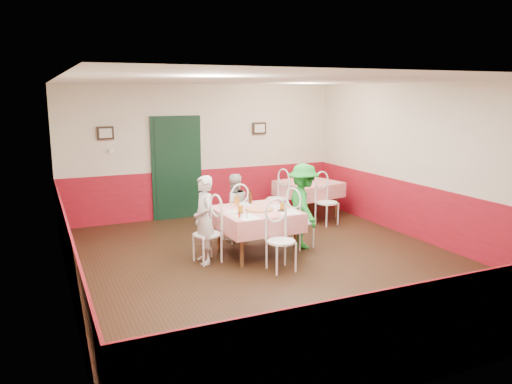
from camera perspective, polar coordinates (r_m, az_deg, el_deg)
name	(u,v)px	position (r m, az deg, el deg)	size (l,w,h in m)	color
floor	(275,264)	(7.87, 2.16, -8.19)	(7.00, 7.00, 0.00)	black
ceiling	(276,80)	(7.43, 2.33, 12.63)	(7.00, 7.00, 0.00)	white
back_wall	(203,151)	(10.74, -6.07, 4.68)	(6.00, 0.10, 2.80)	beige
front_wall	(452,235)	(4.72, 21.46, -4.55)	(6.00, 0.10, 2.80)	beige
left_wall	(63,191)	(6.77, -21.17, 0.10)	(0.10, 7.00, 2.80)	beige
right_wall	(429,164)	(9.24, 19.20, 3.04)	(0.10, 7.00, 2.80)	beige
wainscot_back	(204,192)	(10.87, -5.95, -0.04)	(6.00, 0.03, 1.00)	maroon
wainscot_front	(443,329)	(5.04, 20.58, -14.42)	(6.00, 0.03, 1.00)	maroon
wainscot_left	(70,259)	(6.99, -20.52, -7.15)	(0.03, 7.00, 1.00)	maroon
wainscot_right	(425,214)	(9.39, 18.78, -2.40)	(0.03, 7.00, 1.00)	maroon
door	(177,169)	(10.57, -9.04, 2.58)	(0.96, 0.06, 2.10)	black
picture_left	(105,133)	(10.21, -16.83, 6.46)	(0.32, 0.03, 0.26)	black
picture_right	(259,128)	(11.12, 0.39, 7.30)	(0.32, 0.03, 0.26)	black
thermostat	(112,151)	(10.26, -16.16, 4.55)	(0.10, 0.03, 0.10)	white
main_table	(256,232)	(8.20, 0.00, -4.63)	(1.22, 1.22, 0.77)	red
second_table	(308,199)	(10.77, 5.99, -0.83)	(1.12, 1.12, 0.77)	red
chair_left	(207,234)	(7.86, -5.59, -4.83)	(0.42, 0.42, 0.90)	white
chair_right	(300,222)	(8.58, 5.11, -3.44)	(0.42, 0.42, 0.90)	white
chair_far	(235,217)	(8.93, -2.41, -2.82)	(0.42, 0.42, 0.90)	white
chair_near	(281,242)	(7.46, 2.90, -5.68)	(0.42, 0.42, 0.90)	white
chair_second_a	(277,199)	(10.41, 2.42, -0.78)	(0.42, 0.42, 0.90)	white
chair_second_b	(327,203)	(10.13, 8.12, -1.22)	(0.42, 0.42, 0.90)	white
pizza	(259,209)	(8.06, 0.37, -1.98)	(0.43, 0.43, 0.03)	#B74723
plate_left	(233,212)	(7.91, -2.60, -2.29)	(0.25, 0.25, 0.01)	white
plate_right	(277,206)	(8.30, 2.43, -1.66)	(0.25, 0.25, 0.01)	white
plate_far	(244,204)	(8.46, -1.34, -1.39)	(0.25, 0.25, 0.01)	white
glass_a	(240,210)	(7.72, -1.79, -2.11)	(0.08, 0.08, 0.15)	#BF7219
glass_b	(282,206)	(8.05, 3.01, -1.65)	(0.07, 0.07, 0.13)	#BF7219
glass_c	(237,201)	(8.39, -2.20, -1.03)	(0.08, 0.08, 0.15)	#BF7219
beer_bottle	(250,198)	(8.47, -0.67, -0.64)	(0.06, 0.06, 0.23)	#381C0A
shaker_a	(242,215)	(7.55, -1.66, -2.66)	(0.04, 0.04, 0.09)	silver
shaker_b	(247,215)	(7.55, -1.05, -2.65)	(0.04, 0.04, 0.09)	silver
shaker_c	(239,215)	(7.56, -1.93, -2.64)	(0.04, 0.04, 0.09)	#B23319
menu_left	(246,217)	(7.61, -1.10, -2.89)	(0.30, 0.40, 0.00)	white
menu_right	(288,212)	(7.97, 3.73, -2.25)	(0.30, 0.40, 0.00)	white
wallet	(282,211)	(7.99, 2.99, -2.13)	(0.11, 0.09, 0.02)	black
diner_left	(204,220)	(7.78, -5.97, -3.18)	(0.50, 0.33, 1.38)	gray
diner_far	(234,207)	(8.94, -2.55, -1.77)	(0.59, 0.46, 1.22)	gray
diner_right	(303,206)	(8.54, 5.43, -1.60)	(0.94, 0.54, 1.45)	gray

